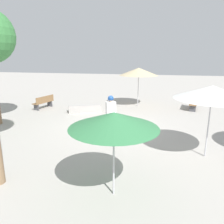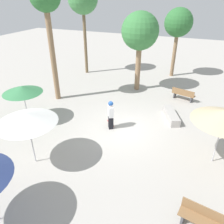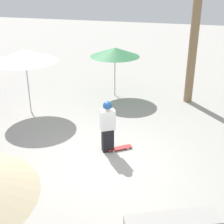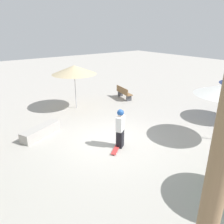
# 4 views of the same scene
# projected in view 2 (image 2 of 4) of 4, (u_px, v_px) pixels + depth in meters

# --- Properties ---
(ground_plane) EXTENTS (60.00, 60.00, 0.00)m
(ground_plane) POSITION_uv_depth(u_px,v_px,m) (122.00, 130.00, 12.35)
(ground_plane) COLOR #ADA8A0
(skater_main) EXTENTS (0.45, 0.51, 1.69)m
(skater_main) POSITION_uv_depth(u_px,v_px,m) (111.00, 114.00, 12.07)
(skater_main) COLOR black
(skater_main) RESTS_ON ground_plane
(skateboard) EXTENTS (0.65, 0.76, 0.07)m
(skateboard) POSITION_uv_depth(u_px,v_px,m) (111.00, 123.00, 12.83)
(skateboard) COLOR red
(skateboard) RESTS_ON ground_plane
(concrete_ledge) EXTENTS (1.33, 2.07, 0.46)m
(concrete_ledge) POSITION_uv_depth(u_px,v_px,m) (171.00, 116.00, 13.28)
(concrete_ledge) COLOR #A8A39E
(concrete_ledge) RESTS_ON ground_plane
(bench_near) EXTENTS (1.66, 0.85, 0.85)m
(bench_near) POSITION_uv_depth(u_px,v_px,m) (183.00, 94.00, 15.52)
(bench_near) COLOR #47474C
(bench_near) RESTS_ON ground_plane
(bench_far) EXTENTS (1.65, 0.73, 0.85)m
(bench_far) POSITION_uv_depth(u_px,v_px,m) (204.00, 220.00, 7.01)
(bench_far) COLOR #47474C
(bench_far) RESTS_ON ground_plane
(shade_umbrella_green) EXTENTS (2.21, 2.21, 2.22)m
(shade_umbrella_green) POSITION_uv_depth(u_px,v_px,m) (22.00, 90.00, 12.26)
(shade_umbrella_green) COLOR #B7B7BC
(shade_umbrella_green) RESTS_ON ground_plane
(shade_umbrella_white) EXTENTS (2.52, 2.52, 2.55)m
(shade_umbrella_white) POSITION_uv_depth(u_px,v_px,m) (26.00, 118.00, 8.92)
(shade_umbrella_white) COLOR #B7B7BC
(shade_umbrella_white) RESTS_ON ground_plane
(palm_tree_center_left) EXTENTS (2.33, 2.33, 5.76)m
(palm_tree_center_left) POSITION_uv_depth(u_px,v_px,m) (178.00, 23.00, 18.05)
(palm_tree_center_left) COLOR #896B4C
(palm_tree_center_left) RESTS_ON ground_plane
(palm_tree_center_right) EXTENTS (2.50, 2.50, 7.58)m
(palm_tree_center_right) POSITION_uv_depth(u_px,v_px,m) (83.00, 0.00, 18.01)
(palm_tree_center_right) COLOR brown
(palm_tree_center_right) RESTS_ON ground_plane
(palm_tree_far_back) EXTENTS (1.85, 1.85, 7.56)m
(palm_tree_far_back) POSITION_uv_depth(u_px,v_px,m) (46.00, 3.00, 12.94)
(palm_tree_far_back) COLOR #896B4C
(palm_tree_far_back) RESTS_ON ground_plane
(palm_tree_left) EXTENTS (2.66, 2.66, 5.74)m
(palm_tree_left) POSITION_uv_depth(u_px,v_px,m) (140.00, 32.00, 15.37)
(palm_tree_left) COLOR #896B4C
(palm_tree_left) RESTS_ON ground_plane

